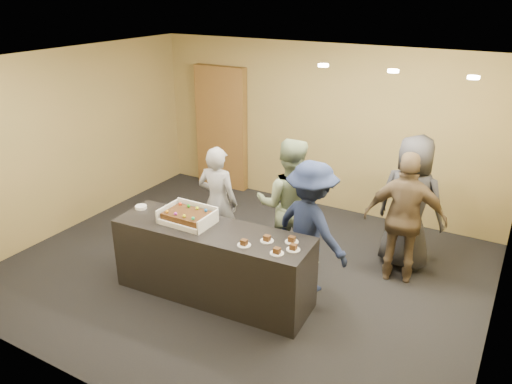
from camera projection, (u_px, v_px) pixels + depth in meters
room at (242, 175)px, 6.14m from camera, size 6.04×6.00×2.70m
serving_counter at (213, 263)px, 5.95m from camera, size 2.44×0.85×0.90m
storage_cabinet at (221, 128)px, 9.03m from camera, size 1.01×0.15×2.22m
cake_box at (189, 218)px, 5.94m from camera, size 0.62×0.43×0.18m
sheet_cake at (187, 215)px, 5.90m from camera, size 0.52×0.36×0.11m
plate_stack at (141, 207)px, 6.30m from camera, size 0.15×0.15×0.04m
slice_a at (244, 243)px, 5.41m from camera, size 0.15×0.15×0.07m
slice_b at (267, 239)px, 5.50m from camera, size 0.15×0.15×0.07m
slice_c at (277, 252)px, 5.24m from camera, size 0.15×0.15×0.07m
slice_d at (292, 240)px, 5.47m from camera, size 0.15×0.15×0.07m
slice_e at (293, 248)px, 5.31m from camera, size 0.15×0.15×0.07m
person_server_grey at (218, 202)px, 6.76m from camera, size 0.61×0.43×1.57m
person_sage_man at (289, 204)px, 6.46m from camera, size 1.05×0.94×1.77m
person_navy_man at (311, 228)px, 5.95m from camera, size 1.22×0.95×1.67m
person_brown_extra at (405, 218)px, 6.14m from camera, size 1.06×0.61×1.71m
person_dark_suit at (410, 203)px, 6.46m from camera, size 0.95×0.69×1.81m
ceiling_spotlights at (393, 71)px, 5.29m from camera, size 1.72×0.12×0.03m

